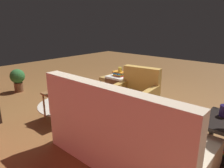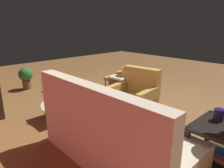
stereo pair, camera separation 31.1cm
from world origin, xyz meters
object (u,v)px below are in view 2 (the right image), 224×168
object	(u,v)px
yellow_mug	(123,70)
potted_plant	(26,76)
pet_bowl_teal	(75,80)
wicker_hamper	(122,87)
small_vase	(219,115)
couch	(113,136)
pet_bowl_steel	(83,82)
laptop_desk	(61,95)
armchair	(134,99)
book_stack_shelf	(223,157)
laptop	(59,90)
tv_remote	(122,74)
ottoman	(115,79)
book_stack_hamper	(122,74)

from	to	relation	value
yellow_mug	potted_plant	xyz separation A→B (m)	(2.08, 1.31, -0.30)
yellow_mug	pet_bowl_teal	distance (m)	2.01
wicker_hamper	potted_plant	distance (m)	2.44
small_vase	potted_plant	size ratio (longest dim) A/B	0.24
couch	pet_bowl_steel	bearing A→B (deg)	-29.98
laptop_desk	wicker_hamper	distance (m)	1.55
wicker_hamper	armchair	bearing A→B (deg)	143.33
book_stack_shelf	laptop	bearing A→B (deg)	13.49
tv_remote	couch	bearing A→B (deg)	128.30
armchair	laptop_desk	xyz separation A→B (m)	(0.89, 0.85, 0.06)
yellow_mug	couch	bearing A→B (deg)	130.46
laptop	yellow_mug	bearing A→B (deg)	-89.61
wicker_hamper	book_stack_shelf	bearing A→B (deg)	157.98
wicker_hamper	ottoman	distance (m)	0.43
book_stack_shelf	ottoman	size ratio (longest dim) A/B	0.61
laptop_desk	laptop	bearing A→B (deg)	103.48
armchair	book_stack_hamper	world-z (taller)	armchair
couch	armchair	distance (m)	1.18
laptop	tv_remote	bearing A→B (deg)	-85.13
potted_plant	pet_bowl_teal	bearing A→B (deg)	-97.19
laptop	wicker_hamper	xyz separation A→B (m)	(0.04, -1.58, -0.29)
book_stack_shelf	laptop	world-z (taller)	laptop
laptop	pet_bowl_steel	xyz separation A→B (m)	(1.57, -1.60, -0.50)
laptop_desk	pet_bowl_teal	distance (m)	2.49
laptop	ottoman	bearing A→B (deg)	-75.96
small_vase	laptop_desk	size ratio (longest dim) A/B	0.23
potted_plant	laptop	bearing A→B (deg)	172.93
small_vase	laptop	world-z (taller)	laptop
yellow_mug	pet_bowl_teal	size ratio (longest dim) A/B	0.50
armchair	laptop	xyz separation A→B (m)	(0.88, 0.89, 0.17)
couch	laptop	distance (m)	1.47
laptop_desk	small_vase	bearing A→B (deg)	-164.20
pet_bowl_steel	potted_plant	distance (m)	1.47
armchair	wicker_hamper	distance (m)	1.15
wicker_hamper	book_stack_hamper	distance (m)	0.29
tv_remote	laptop	bearing A→B (deg)	91.70
book_stack_shelf	potted_plant	bearing A→B (deg)	4.08
book_stack_hamper	pet_bowl_steel	world-z (taller)	book_stack_hamper
couch	pet_bowl_teal	world-z (taller)	couch
laptop_desk	pet_bowl_teal	xyz separation A→B (m)	(1.91, -1.54, -0.40)
laptop	ottoman	size ratio (longest dim) A/B	0.92
laptop	book_stack_hamper	xyz separation A→B (m)	(0.04, -1.57, 0.00)
couch	laptop	xyz separation A→B (m)	(1.44, -0.14, 0.20)
book_stack_shelf	potted_plant	distance (m)	4.53
armchair	laptop_desk	bearing A→B (deg)	43.88
couch	potted_plant	distance (m)	3.56
couch	small_vase	xyz separation A→B (m)	(-0.83, -0.83, 0.29)
tv_remote	potted_plant	world-z (taller)	potted_plant
small_vase	book_stack_hamper	bearing A→B (deg)	-20.73
armchair	potted_plant	world-z (taller)	armchair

